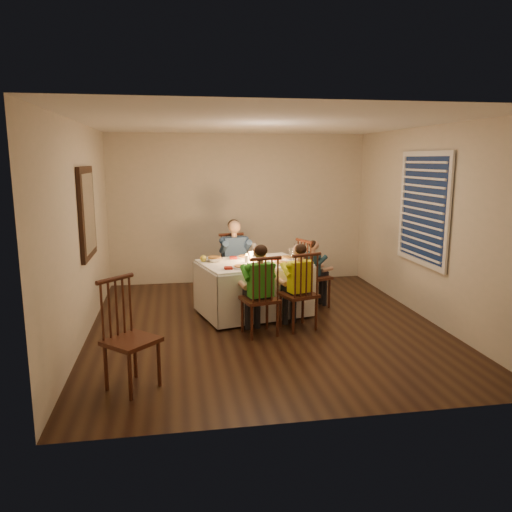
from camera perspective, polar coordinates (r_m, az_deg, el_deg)
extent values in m
plane|color=black|center=(6.68, 0.97, -7.88)|extent=(5.00, 5.00, 0.00)
cube|color=beige|center=(6.37, -19.34, 2.61)|extent=(0.02, 5.00, 2.60)
cube|color=beige|center=(7.14, 19.09, 3.47)|extent=(0.02, 5.00, 2.60)
cube|color=beige|center=(8.83, -1.97, 5.40)|extent=(4.50, 0.02, 2.60)
plane|color=white|center=(6.34, 1.05, 14.97)|extent=(5.00, 5.00, 0.00)
cube|color=white|center=(6.96, -0.31, -0.85)|extent=(1.61, 1.32, 0.04)
cube|color=white|center=(7.50, -1.87, -2.78)|extent=(1.40, 0.38, 0.69)
cube|color=white|center=(6.59, 1.48, -4.72)|extent=(1.40, 0.38, 0.69)
cube|color=white|center=(7.34, 4.80, -3.11)|extent=(0.28, 1.02, 0.69)
cube|color=white|center=(6.79, -5.83, -4.29)|extent=(0.28, 1.02, 0.69)
cylinder|color=silver|center=(7.24, -1.29, -0.14)|extent=(0.32, 0.32, 0.02)
cylinder|color=silver|center=(6.58, -1.72, -1.28)|extent=(0.32, 0.32, 0.02)
cylinder|color=silver|center=(6.81, 2.96, -0.87)|extent=(0.32, 0.32, 0.02)
cylinder|color=silver|center=(7.20, 3.62, -0.23)|extent=(0.32, 0.32, 0.02)
cylinder|color=white|center=(6.90, -1.06, -0.35)|extent=(0.06, 0.06, 0.10)
cylinder|color=white|center=(6.97, 0.27, -0.24)|extent=(0.06, 0.06, 0.10)
sphere|color=yellow|center=(7.00, -6.05, -0.30)|extent=(0.09, 0.09, 0.09)
sphere|color=orange|center=(7.06, 0.89, -0.18)|extent=(0.08, 0.08, 0.08)
imported|color=silver|center=(7.00, -4.77, -0.41)|extent=(0.28, 0.28, 0.06)
cube|color=black|center=(6.63, -18.77, 4.70)|extent=(0.05, 0.95, 1.15)
cube|color=white|center=(6.63, -18.53, 4.71)|extent=(0.01, 0.78, 0.98)
cube|color=#0C1832|center=(7.20, 18.67, 5.15)|extent=(0.01, 1.20, 1.40)
cube|color=white|center=(7.19, 18.57, 5.15)|extent=(0.03, 1.34, 1.54)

